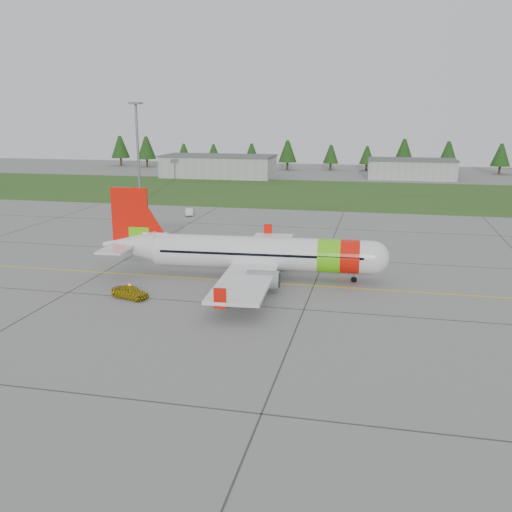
# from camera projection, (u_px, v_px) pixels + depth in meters

# --- Properties ---
(ground) EXTENTS (320.00, 320.00, 0.00)m
(ground) POSITION_uv_depth(u_px,v_px,m) (204.00, 303.00, 56.82)
(ground) COLOR gray
(ground) RESTS_ON ground
(aircraft) EXTENTS (33.21, 30.59, 10.05)m
(aircraft) POSITION_uv_depth(u_px,v_px,m) (255.00, 253.00, 64.66)
(aircraft) COLOR white
(aircraft) RESTS_ON ground
(follow_me_car) EXTENTS (1.74, 1.91, 3.98)m
(follow_me_car) POSITION_uv_depth(u_px,v_px,m) (129.00, 280.00, 57.63)
(follow_me_car) COLOR yellow
(follow_me_car) RESTS_ON ground
(service_van) EXTENTS (1.69, 1.64, 3.86)m
(service_van) POSITION_uv_depth(u_px,v_px,m) (189.00, 205.00, 104.53)
(service_van) COLOR silver
(service_van) RESTS_ON ground
(grass_strip) EXTENTS (320.00, 50.00, 0.03)m
(grass_strip) POSITION_uv_depth(u_px,v_px,m) (308.00, 193.00, 134.48)
(grass_strip) COLOR #30561E
(grass_strip) RESTS_ON ground
(taxi_guideline) EXTENTS (120.00, 0.25, 0.02)m
(taxi_guideline) POSITION_uv_depth(u_px,v_px,m) (226.00, 280.00, 64.39)
(taxi_guideline) COLOR gold
(taxi_guideline) RESTS_ON ground
(hangar_west) EXTENTS (32.00, 14.00, 6.00)m
(hangar_west) POSITION_uv_depth(u_px,v_px,m) (219.00, 167.00, 166.49)
(hangar_west) COLOR #A8A8A3
(hangar_west) RESTS_ON ground
(hangar_east) EXTENTS (24.00, 12.00, 5.20)m
(hangar_east) POSITION_uv_depth(u_px,v_px,m) (411.00, 169.00, 162.77)
(hangar_east) COLOR #A8A8A3
(hangar_east) RESTS_ON ground
(floodlight_mast) EXTENTS (0.50, 0.50, 20.00)m
(floodlight_mast) POSITION_uv_depth(u_px,v_px,m) (138.00, 155.00, 115.94)
(floodlight_mast) COLOR slate
(floodlight_mast) RESTS_ON ground
(treeline) EXTENTS (160.00, 8.00, 10.00)m
(treeline) POSITION_uv_depth(u_px,v_px,m) (330.00, 155.00, 186.31)
(treeline) COLOR #1C3F14
(treeline) RESTS_ON ground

